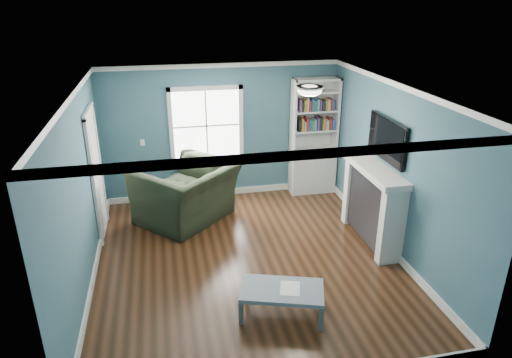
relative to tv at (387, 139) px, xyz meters
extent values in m
plane|color=black|center=(-2.20, -0.20, -1.72)|extent=(5.00, 5.00, 0.00)
plane|color=#315A6A|center=(-2.20, 2.30, -0.43)|extent=(4.50, 0.00, 4.50)
plane|color=#315A6A|center=(-2.20, -2.70, -0.43)|extent=(4.50, 0.00, 4.50)
plane|color=#315A6A|center=(-4.45, -0.20, -0.43)|extent=(0.00, 5.00, 5.00)
plane|color=#315A6A|center=(0.05, -0.20, -0.43)|extent=(0.00, 5.00, 5.00)
plane|color=white|center=(-2.20, -0.20, 0.88)|extent=(5.00, 5.00, 0.00)
cube|color=white|center=(-2.20, 2.28, -1.66)|extent=(4.50, 0.03, 0.12)
cube|color=white|center=(-4.44, -0.20, -1.66)|extent=(0.03, 5.00, 0.12)
cube|color=white|center=(0.03, -0.20, -1.66)|extent=(0.03, 5.00, 0.12)
cube|color=white|center=(-2.20, 2.28, 0.84)|extent=(4.50, 0.04, 0.08)
cube|color=white|center=(-2.20, -2.68, 0.84)|extent=(4.50, 0.04, 0.08)
cube|color=white|center=(-4.43, -0.20, 0.84)|extent=(0.04, 5.00, 0.08)
cube|color=white|center=(0.03, -0.20, 0.84)|extent=(0.04, 5.00, 0.08)
cube|color=white|center=(-2.50, 2.29, -0.27)|extent=(1.24, 0.01, 1.34)
cube|color=white|center=(-3.16, 2.28, -0.27)|extent=(0.08, 0.06, 1.50)
cube|color=white|center=(-1.84, 2.28, -0.27)|extent=(0.08, 0.06, 1.50)
cube|color=white|center=(-2.50, 2.28, -0.98)|extent=(1.40, 0.06, 0.08)
cube|color=white|center=(-2.50, 2.28, 0.44)|extent=(1.40, 0.06, 0.08)
cube|color=white|center=(-2.50, 2.28, -0.27)|extent=(1.24, 0.03, 0.03)
cube|color=white|center=(-2.50, 2.28, -0.27)|extent=(0.03, 0.03, 1.34)
cube|color=silver|center=(-0.43, 2.10, -1.27)|extent=(0.90, 0.35, 0.90)
cube|color=silver|center=(-0.86, 2.10, -0.12)|extent=(0.04, 0.35, 1.40)
cube|color=silver|center=(0.00, 2.10, -0.12)|extent=(0.04, 0.35, 1.40)
cube|color=silver|center=(-0.43, 2.26, -0.12)|extent=(0.90, 0.02, 1.40)
cube|color=silver|center=(-0.43, 2.10, 0.55)|extent=(0.90, 0.35, 0.04)
cube|color=silver|center=(-0.43, 2.10, -0.80)|extent=(0.84, 0.33, 0.03)
cube|color=silver|center=(-0.43, 2.10, -0.42)|extent=(0.84, 0.33, 0.03)
cube|color=silver|center=(-0.43, 2.10, -0.04)|extent=(0.84, 0.33, 0.03)
cube|color=silver|center=(-0.43, 2.10, 0.32)|extent=(0.84, 0.33, 0.03)
cube|color=black|center=(-0.43, 2.08, -0.30)|extent=(0.70, 0.25, 0.22)
cube|color=olive|center=(-0.43, 2.08, 0.08)|extent=(0.70, 0.25, 0.22)
cylinder|color=beige|center=(-0.43, 2.05, 0.46)|extent=(0.26, 0.06, 0.26)
cube|color=black|center=(-0.11, 0.00, -1.12)|extent=(0.30, 1.20, 1.10)
cube|color=black|center=(-0.13, 0.00, -1.32)|extent=(0.22, 0.65, 0.70)
cube|color=silver|center=(-0.13, -0.67, -1.12)|extent=(0.36, 0.16, 1.20)
cube|color=silver|center=(-0.13, 0.67, -1.12)|extent=(0.36, 0.16, 1.20)
cube|color=silver|center=(-0.15, 0.00, -0.47)|extent=(0.44, 1.58, 0.10)
cube|color=black|center=(0.00, 0.00, 0.00)|extent=(0.06, 1.10, 0.65)
cube|color=silver|center=(-4.43, 1.20, -0.70)|extent=(0.04, 0.80, 2.05)
cube|color=white|center=(-4.42, 0.75, -0.70)|extent=(0.05, 0.08, 2.13)
cube|color=white|center=(-4.42, 1.65, -0.70)|extent=(0.05, 0.08, 2.13)
cube|color=white|center=(-4.42, 1.20, 0.36)|extent=(0.05, 0.98, 0.08)
sphere|color=#BF8C3F|center=(-4.37, 1.50, -0.77)|extent=(0.07, 0.07, 0.07)
ellipsoid|color=white|center=(-1.30, -0.10, 0.82)|extent=(0.34, 0.34, 0.15)
cylinder|color=white|center=(-1.30, -0.10, 0.86)|extent=(0.38, 0.38, 0.03)
cube|color=white|center=(-3.70, 2.28, -0.52)|extent=(0.08, 0.01, 0.12)
imported|color=black|center=(-2.99, 1.36, -1.05)|extent=(1.82, 1.80, 1.35)
cube|color=#485156|center=(-2.55, -1.59, -1.57)|extent=(0.07, 0.07, 0.32)
cube|color=#485156|center=(-1.63, -1.89, -1.57)|extent=(0.07, 0.07, 0.32)
cube|color=#485156|center=(-2.40, -1.11, -1.57)|extent=(0.07, 0.07, 0.32)
cube|color=#485156|center=(-1.47, -1.41, -1.57)|extent=(0.07, 0.07, 0.32)
cube|color=slate|center=(-2.01, -1.50, -1.38)|extent=(1.15, 0.85, 0.06)
cube|color=white|center=(-1.92, -1.51, -1.35)|extent=(0.32, 0.37, 0.00)
camera|label=1|loc=(-3.31, -6.04, 2.08)|focal=32.00mm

